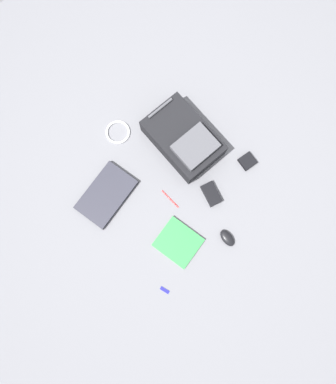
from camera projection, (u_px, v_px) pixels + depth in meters
The scene contains 10 objects.
ground_plane at pixel (168, 184), 1.89m from camera, with size 3.34×3.34×0.00m, color slate.
backpack at pixel (184, 139), 1.86m from camera, with size 0.30×0.45×0.17m.
laptop at pixel (106, 195), 1.87m from camera, with size 0.40×0.30×0.03m.
book_comic at pixel (178, 242), 1.83m from camera, with size 0.26×0.28×0.02m.
computer_mouse at pixel (227, 238), 1.82m from camera, with size 0.06×0.11×0.04m, color black.
cable_coil at pixel (118, 132), 1.94m from camera, with size 0.15×0.15×0.01m, color silver.
power_brick at pixel (211, 194), 1.87m from camera, with size 0.08×0.14×0.03m, color black.
pen_black at pixel (170, 199), 1.87m from camera, with size 0.01×0.01×0.14m, color red.
earbud_pouch at pixel (247, 161), 1.90m from camera, with size 0.09×0.09×0.03m, color black.
usb_stick at pixel (165, 290), 1.79m from camera, with size 0.02×0.06×0.01m, color #191999.
Camera 1 is at (-0.22, -0.26, 1.86)m, focal length 29.22 mm.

